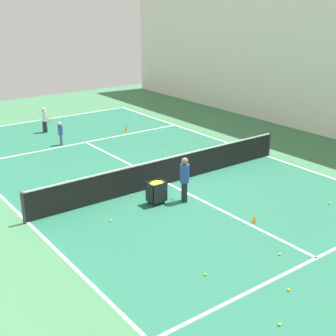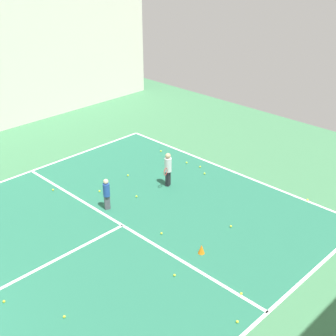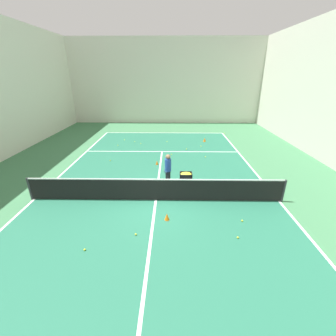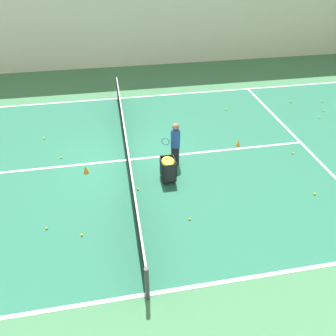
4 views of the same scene
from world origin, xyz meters
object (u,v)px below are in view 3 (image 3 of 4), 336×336
(ball_cart, at_px, (186,177))
(tennis_net, at_px, (156,189))
(coach_at_net, at_px, (168,167))
(training_cone_1, at_px, (205,140))

(ball_cart, bearing_deg, tennis_net, -138.85)
(coach_at_net, relative_size, training_cone_1, 4.90)
(ball_cart, bearing_deg, coach_at_net, 155.00)
(tennis_net, distance_m, coach_at_net, 1.77)
(coach_at_net, bearing_deg, training_cone_1, -174.58)
(ball_cart, xyz_separation_m, training_cone_1, (2.04, 8.21, -0.40))
(tennis_net, distance_m, ball_cart, 1.88)
(coach_at_net, height_order, ball_cart, coach_at_net)
(tennis_net, relative_size, training_cone_1, 34.73)
(tennis_net, height_order, coach_at_net, coach_at_net)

